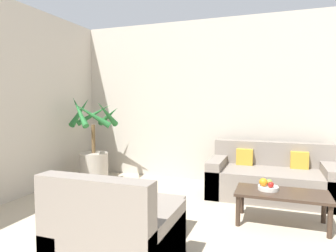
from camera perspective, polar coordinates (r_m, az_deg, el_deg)
wall_back at (r=4.98m, az=20.51°, el=4.45°), size 8.38×0.06×2.70m
potted_palm at (r=5.10m, az=-13.95°, el=-5.13°), size 0.87×0.87×1.45m
sofa_loveseat at (r=4.53m, az=18.95°, el=-9.50°), size 1.69×0.87×0.74m
coffee_table at (r=3.56m, az=20.86°, el=-12.43°), size 0.97×0.49×0.36m
fruit_bowl at (r=3.58m, az=18.53°, el=-11.15°), size 0.22×0.22×0.04m
apple_red at (r=3.52m, az=18.99°, el=-10.52°), size 0.06×0.06×0.06m
apple_green at (r=3.61m, az=18.73°, el=-10.10°), size 0.07×0.07×0.07m
orange_fruit at (r=3.55m, az=17.68°, el=-10.14°), size 0.09×0.09×0.09m
armchair at (r=2.51m, az=-9.79°, el=-20.72°), size 0.85×0.83×0.83m
ottoman at (r=3.18m, az=-2.80°, el=-16.91°), size 0.54×0.52×0.34m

